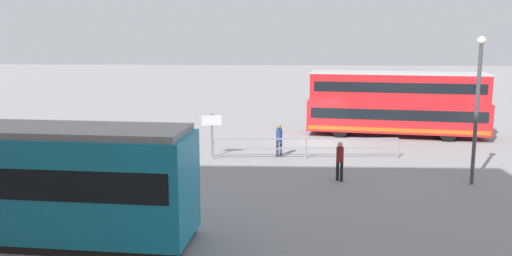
{
  "coord_description": "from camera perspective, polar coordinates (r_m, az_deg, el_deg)",
  "views": [
    {
      "loc": [
        1.91,
        31.35,
        6.28
      ],
      "look_at": [
        3.43,
        6.24,
        1.87
      ],
      "focal_mm": 37.51,
      "sensor_mm": 36.0,
      "label": 1
    }
  ],
  "objects": [
    {
      "name": "pedestrian_railing",
      "position": [
        27.39,
        5.35,
        -1.75
      ],
      "size": [
        9.48,
        0.85,
        1.08
      ],
      "color": "gray",
      "rests_on": "ground"
    },
    {
      "name": "info_sign",
      "position": [
        27.54,
        -4.75,
        0.06
      ],
      "size": [
        1.02,
        0.26,
        2.3
      ],
      "color": "slate",
      "rests_on": "ground"
    },
    {
      "name": "ground_plane",
      "position": [
        32.03,
        6.81,
        -1.44
      ],
      "size": [
        160.0,
        160.0,
        0.0
      ],
      "primitive_type": "plane",
      "color": "gray"
    },
    {
      "name": "double_decker_bus",
      "position": [
        34.25,
        14.74,
        2.51
      ],
      "size": [
        11.12,
        4.02,
        4.0
      ],
      "color": "red",
      "rests_on": "ground"
    },
    {
      "name": "pedestrian_near_railing",
      "position": [
        27.72,
        2.48,
        -1.11
      ],
      "size": [
        0.44,
        0.44,
        1.69
      ],
      "color": "#33384C",
      "rests_on": "ground"
    },
    {
      "name": "pedestrian_crossing",
      "position": [
        23.4,
        8.94,
        -3.21
      ],
      "size": [
        0.45,
        0.45,
        1.74
      ],
      "color": "black",
      "rests_on": "ground"
    },
    {
      "name": "street_lamp",
      "position": [
        23.97,
        22.55,
        2.94
      ],
      "size": [
        0.36,
        0.36,
        6.22
      ],
      "color": "#4C4C51",
      "rests_on": "ground"
    }
  ]
}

